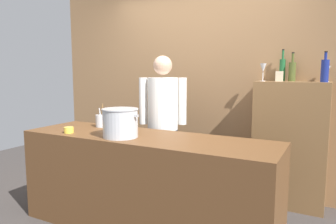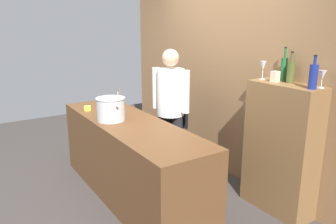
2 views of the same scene
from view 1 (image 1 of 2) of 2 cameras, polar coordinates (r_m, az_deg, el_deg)
The scene contains 13 objects.
brick_back_panel at distance 4.13m, azimuth 6.29°, elevation 7.42°, with size 4.40×0.10×3.00m, color olive.
prep_counter at distance 3.06m, azimuth -4.00°, elevation -12.58°, with size 2.43×0.70×0.90m, color brown.
bar_cabinet at distance 3.74m, azimuth 20.91°, elevation -5.53°, with size 0.76×0.32×1.38m, color brown.
chef at distance 3.58m, azimuth -0.93°, elevation -1.12°, with size 0.49×0.40×1.66m.
stockpot_large at distance 2.89m, azimuth -8.54°, elevation -1.94°, with size 0.39×0.33×0.26m.
utensil_crock at distance 3.47m, azimuth -11.97°, elevation -1.52°, with size 0.10×0.10×0.25m.
butter_jar at distance 3.22m, azimuth -17.33°, elevation -3.08°, with size 0.09×0.09×0.06m, color yellow.
wine_bottle_green at distance 3.76m, azimuth 19.78°, elevation 7.19°, with size 0.06×0.06×0.35m.
wine_bottle_olive at distance 3.72m, azimuth 21.34°, elevation 6.85°, with size 0.07×0.07×0.31m.
wine_bottle_cobalt at distance 3.59m, azimuth 26.26°, elevation 6.72°, with size 0.08×0.08×0.31m.
wine_glass_short at distance 3.70m, azimuth 16.66°, elevation 7.46°, with size 0.07×0.07×0.19m.
wine_glass_tall at distance 3.71m, azimuth 26.52°, elevation 6.62°, with size 0.07×0.07×0.16m.
spice_tin_cream at distance 3.65m, azimuth 19.30°, elevation 6.05°, with size 0.07×0.07×0.11m, color beige.
Camera 1 is at (1.53, -2.44, 1.50)m, focal length 34.06 mm.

